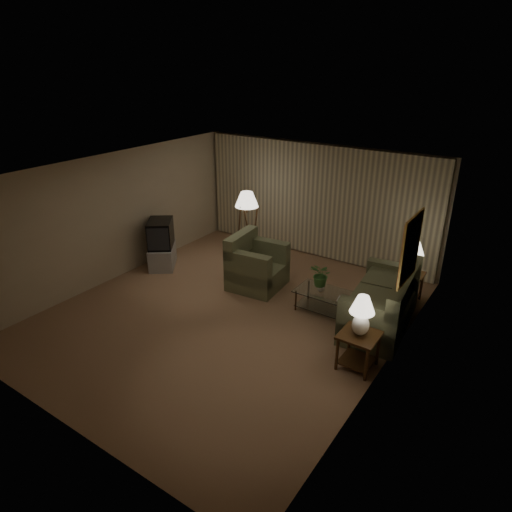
{
  "coord_description": "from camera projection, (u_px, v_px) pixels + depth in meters",
  "views": [
    {
      "loc": [
        4.63,
        -5.93,
        4.48
      ],
      "look_at": [
        0.22,
        0.6,
        1.02
      ],
      "focal_mm": 32.0,
      "sensor_mm": 36.0,
      "label": 1
    }
  ],
  "objects": [
    {
      "name": "ground",
      "position": [
        229.0,
        313.0,
        8.67
      ],
      "size": [
        7.0,
        7.0,
        0.0
      ],
      "primitive_type": "plane",
      "color": "#957452",
      "rests_on": "ground"
    },
    {
      "name": "sofa",
      "position": [
        380.0,
        304.0,
        8.1
      ],
      "size": [
        2.15,
        1.37,
        0.87
      ],
      "rotation": [
        0.0,
        0.0,
        -1.47
      ],
      "color": "#68704E",
      "rests_on": "ground"
    },
    {
      "name": "floor_lamp",
      "position": [
        247.0,
        225.0,
        10.61
      ],
      "size": [
        0.54,
        0.54,
        1.67
      ],
      "color": "#36220E",
      "rests_on": "ground"
    },
    {
      "name": "table_lamp_far",
      "position": [
        414.0,
        255.0,
        8.75
      ],
      "size": [
        0.38,
        0.38,
        0.65
      ],
      "color": "white",
      "rests_on": "side_table_far"
    },
    {
      "name": "vase",
      "position": [
        321.0,
        287.0,
        8.58
      ],
      "size": [
        0.19,
        0.19,
        0.15
      ],
      "primitive_type": "imported",
      "rotation": [
        0.0,
        0.0,
        0.39
      ],
      "color": "white",
      "rests_on": "coffee_table"
    },
    {
      "name": "flowers",
      "position": [
        322.0,
        272.0,
        8.46
      ],
      "size": [
        0.52,
        0.49,
        0.46
      ],
      "primitive_type": "imported",
      "rotation": [
        0.0,
        0.0,
        -0.37
      ],
      "color": "#3F7A36",
      "rests_on": "vase"
    },
    {
      "name": "armchair",
      "position": [
        258.0,
        267.0,
        9.51
      ],
      "size": [
        1.26,
        1.21,
        0.9
      ],
      "rotation": [
        0.0,
        0.0,
        1.67
      ],
      "color": "#68704E",
      "rests_on": "ground"
    },
    {
      "name": "room_shell",
      "position": [
        273.0,
        205.0,
        9.1
      ],
      "size": [
        6.04,
        7.02,
        2.72
      ],
      "color": "#C2B295",
      "rests_on": "ground"
    },
    {
      "name": "tv_cabinet",
      "position": [
        163.0,
        256.0,
        10.51
      ],
      "size": [
        1.37,
        1.35,
        0.5
      ],
      "primitive_type": "cube",
      "rotation": [
        0.0,
        0.0,
        -0.93
      ],
      "color": "#97989A",
      "rests_on": "ground"
    },
    {
      "name": "table_lamp_near",
      "position": [
        362.0,
        312.0,
        6.78
      ],
      "size": [
        0.38,
        0.38,
        0.66
      ],
      "color": "white",
      "rests_on": "side_table_near"
    },
    {
      "name": "crt_tv",
      "position": [
        160.0,
        233.0,
        10.29
      ],
      "size": [
        1.21,
        1.21,
        0.62
      ],
      "primitive_type": "cube",
      "rotation": [
        0.0,
        0.0,
        -0.93
      ],
      "color": "black",
      "rests_on": "tv_cabinet"
    },
    {
      "name": "side_table_far",
      "position": [
        410.0,
        282.0,
        8.99
      ],
      "size": [
        0.5,
        0.42,
        0.6
      ],
      "color": "#36220E",
      "rests_on": "ground"
    },
    {
      "name": "side_table_near",
      "position": [
        358.0,
        344.0,
        7.01
      ],
      "size": [
        0.58,
        0.58,
        0.6
      ],
      "color": "#36220E",
      "rests_on": "ground"
    },
    {
      "name": "coffee_table",
      "position": [
        327.0,
        299.0,
        8.59
      ],
      "size": [
        1.2,
        0.66,
        0.41
      ],
      "color": "silver",
      "rests_on": "ground"
    },
    {
      "name": "ottoman",
      "position": [
        264.0,
        253.0,
        10.86
      ],
      "size": [
        0.69,
        0.69,
        0.36
      ],
      "primitive_type": "cylinder",
      "rotation": [
        0.0,
        0.0,
        0.33
      ],
      "color": "#B1623C",
      "rests_on": "ground"
    },
    {
      "name": "book",
      "position": [
        338.0,
        298.0,
        8.33
      ],
      "size": [
        0.19,
        0.24,
        0.02
      ],
      "primitive_type": "imported",
      "rotation": [
        0.0,
        0.0,
        0.2
      ],
      "color": "olive",
      "rests_on": "coffee_table"
    }
  ]
}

